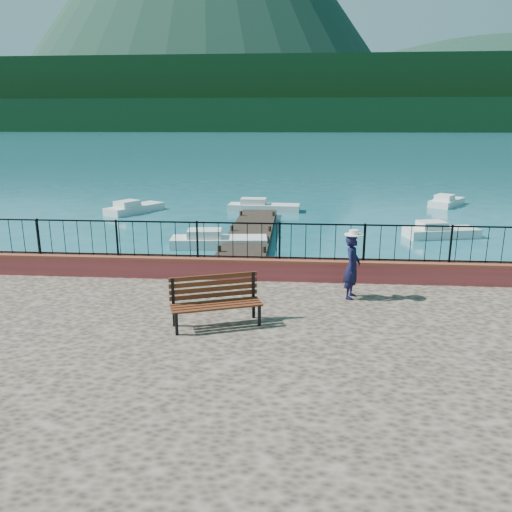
# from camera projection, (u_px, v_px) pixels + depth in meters

# --- Properties ---
(ground) EXTENTS (2000.00, 2000.00, 0.00)m
(ground) POSITION_uv_depth(u_px,v_px,m) (287.00, 391.00, 10.14)
(ground) COLOR #19596B
(ground) RESTS_ON ground
(parapet) EXTENTS (28.00, 0.46, 0.58)m
(parapet) POSITION_uv_depth(u_px,v_px,m) (290.00, 269.00, 13.32)
(parapet) COLOR #B54141
(parapet) RESTS_ON promenade
(railing) EXTENTS (27.00, 0.05, 0.95)m
(railing) POSITION_uv_depth(u_px,v_px,m) (291.00, 242.00, 13.12)
(railing) COLOR black
(railing) RESTS_ON parapet
(dock) EXTENTS (2.00, 16.00, 0.30)m
(dock) POSITION_uv_depth(u_px,v_px,m) (247.00, 244.00, 21.81)
(dock) COLOR #2D231C
(dock) RESTS_ON ground
(far_forest) EXTENTS (900.00, 60.00, 18.00)m
(far_forest) POSITION_uv_depth(u_px,v_px,m) (297.00, 116.00, 296.63)
(far_forest) COLOR black
(far_forest) RESTS_ON ground
(foothills) EXTENTS (900.00, 120.00, 44.00)m
(foothills) POSITION_uv_depth(u_px,v_px,m) (297.00, 98.00, 351.03)
(foothills) COLOR black
(foothills) RESTS_ON ground
(companion_hill) EXTENTS (448.00, 384.00, 180.00)m
(companion_hill) POSITION_uv_depth(u_px,v_px,m) (503.00, 127.00, 532.52)
(companion_hill) COLOR #142D23
(companion_hill) RESTS_ON ground
(park_bench) EXTENTS (1.96, 1.20, 1.03)m
(park_bench) POSITION_uv_depth(u_px,v_px,m) (216.00, 311.00, 10.31)
(park_bench) COLOR black
(park_bench) RESTS_ON promenade
(person) EXTENTS (0.54, 0.65, 1.55)m
(person) POSITION_uv_depth(u_px,v_px,m) (352.00, 267.00, 11.83)
(person) COLOR black
(person) RESTS_ON promenade
(hat) EXTENTS (0.44, 0.44, 0.12)m
(hat) POSITION_uv_depth(u_px,v_px,m) (354.00, 233.00, 11.61)
(hat) COLOR white
(hat) RESTS_ON person
(boat_0) EXTENTS (4.29, 1.69, 0.80)m
(boat_0) POSITION_uv_depth(u_px,v_px,m) (219.00, 238.00, 21.81)
(boat_0) COLOR silver
(boat_0) RESTS_ON ground
(boat_2) EXTENTS (3.61, 2.02, 0.80)m
(boat_2) POSITION_uv_depth(u_px,v_px,m) (442.00, 229.00, 23.67)
(boat_2) COLOR silver
(boat_2) RESTS_ON ground
(boat_3) EXTENTS (3.02, 3.91, 0.80)m
(boat_3) POSITION_uv_depth(u_px,v_px,m) (135.00, 206.00, 30.24)
(boat_3) COLOR silver
(boat_3) RESTS_ON ground
(boat_4) EXTENTS (4.40, 1.52, 0.80)m
(boat_4) POSITION_uv_depth(u_px,v_px,m) (264.00, 205.00, 30.65)
(boat_4) COLOR silver
(boat_4) RESTS_ON ground
(boat_5) EXTENTS (2.94, 3.44, 0.80)m
(boat_5) POSITION_uv_depth(u_px,v_px,m) (447.00, 199.00, 32.66)
(boat_5) COLOR white
(boat_5) RESTS_ON ground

